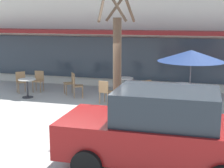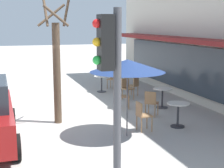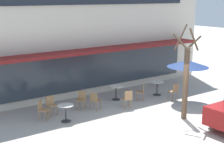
{
  "view_description": "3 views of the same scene",
  "coord_description": "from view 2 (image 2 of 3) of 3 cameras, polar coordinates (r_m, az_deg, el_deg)",
  "views": [
    {
      "loc": [
        3.59,
        -9.0,
        3.26
      ],
      "look_at": [
        0.39,
        2.34,
        0.9
      ],
      "focal_mm": 55.0,
      "sensor_mm": 36.0,
      "label": 1
    },
    {
      "loc": [
        11.89,
        -1.34,
        3.17
      ],
      "look_at": [
        0.19,
        2.42,
        1.0
      ],
      "focal_mm": 55.0,
      "sensor_mm": 36.0,
      "label": 2
    },
    {
      "loc": [
        -9.99,
        -9.59,
        5.35
      ],
      "look_at": [
        -0.76,
        3.17,
        1.28
      ],
      "focal_mm": 55.0,
      "sensor_mm": 36.0,
      "label": 3
    }
  ],
  "objects": [
    {
      "name": "patio_umbrella_green_folded",
      "position": [
        9.48,
        2.59,
        3.05
      ],
      "size": [
        2.1,
        2.1,
        2.2
      ],
      "color": "#4C4C51",
      "rests_on": "ground"
    },
    {
      "name": "cafe_chair_0",
      "position": [
        12.93,
        1.67,
        -1.8
      ],
      "size": [
        0.49,
        0.49,
        0.89
      ],
      "color": "#9E754C",
      "rests_on": "ground"
    },
    {
      "name": "cafe_chair_2",
      "position": [
        15.08,
        3.69,
        -0.12
      ],
      "size": [
        0.56,
        0.56,
        0.89
      ],
      "color": "#9E754C",
      "rests_on": "ground"
    },
    {
      "name": "cafe_chair_3",
      "position": [
        16.99,
        0.12,
        1.05
      ],
      "size": [
        0.57,
        0.57,
        0.89
      ],
      "color": "#9E754C",
      "rests_on": "ground"
    },
    {
      "name": "cafe_chair_4",
      "position": [
        14.49,
        2.5,
        -0.52
      ],
      "size": [
        0.52,
        0.52,
        0.89
      ],
      "color": "#9E754C",
      "rests_on": "ground"
    },
    {
      "name": "street_tree",
      "position": [
        10.98,
        -9.18,
        3.02
      ],
      "size": [
        0.98,
        0.99,
        4.15
      ],
      "color": "brown",
      "rests_on": "ground"
    },
    {
      "name": "cafe_chair_6",
      "position": [
        10.25,
        5.03,
        -4.98
      ],
      "size": [
        0.42,
        0.42,
        0.89
      ],
      "color": "#9E754C",
      "rests_on": "ground"
    },
    {
      "name": "cafe_table_by_tree",
      "position": [
        10.81,
        10.92,
        -4.38
      ],
      "size": [
        0.7,
        0.7,
        0.76
      ],
      "color": "#333338",
      "rests_on": "ground"
    },
    {
      "name": "cafe_table_near_wall",
      "position": [
        13.14,
        8.36,
        -1.76
      ],
      "size": [
        0.7,
        0.7,
        0.76
      ],
      "color": "#333338",
      "rests_on": "ground"
    },
    {
      "name": "cafe_chair_5",
      "position": [
        16.54,
        2.06,
        0.8
      ],
      "size": [
        0.44,
        0.44,
        0.89
      ],
      "color": "#9E754C",
      "rests_on": "ground"
    },
    {
      "name": "ground_plane",
      "position": [
        12.38,
        -11.02,
        -5.02
      ],
      "size": [
        80.0,
        80.0,
        0.0
      ],
      "primitive_type": "plane",
      "color": "#ADA8A0"
    },
    {
      "name": "traffic_light_pole",
      "position": [
        5.06,
        -0.16,
        0.07
      ],
      "size": [
        0.26,
        0.44,
        3.4
      ],
      "color": "#47474C",
      "rests_on": "ground"
    },
    {
      "name": "cafe_table_streetside",
      "position": [
        16.08,
        -1.75,
        0.5
      ],
      "size": [
        0.7,
        0.7,
        0.76
      ],
      "color": "#333338",
      "rests_on": "ground"
    },
    {
      "name": "cafe_chair_1",
      "position": [
        11.88,
        6.53,
        -2.92
      ],
      "size": [
        0.57,
        0.57,
        0.89
      ],
      "color": "#9E754C",
      "rests_on": "ground"
    }
  ]
}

